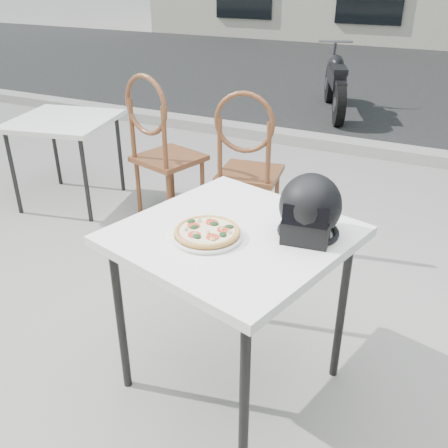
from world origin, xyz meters
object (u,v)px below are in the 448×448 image
at_px(cafe_chair_side, 160,142).
at_px(motorcycle, 335,84).
at_px(cafe_table_main, 233,247).
at_px(helmet, 310,210).
at_px(cafe_table_side, 64,126).
at_px(cafe_chair_main, 247,159).
at_px(pizza, 207,231).
at_px(plate, 207,236).

bearing_deg(cafe_chair_side, motorcycle, -79.19).
bearing_deg(cafe_table_main, helmet, 20.80).
bearing_deg(motorcycle, cafe_table_side, -128.29).
bearing_deg(cafe_chair_main, motorcycle, -92.74).
height_order(helmet, cafe_chair_main, cafe_chair_main).
height_order(cafe_table_main, pizza, pizza).
bearing_deg(helmet, plate, -158.38).
bearing_deg(cafe_table_main, cafe_table_side, 148.90).
xyz_separation_m(plate, motorcycle, (-0.83, 5.14, -0.44)).
bearing_deg(cafe_chair_main, cafe_table_side, -5.71).
height_order(helmet, motorcycle, helmet).
bearing_deg(motorcycle, cafe_chair_main, -105.04).
relative_size(cafe_chair_side, motorcycle, 0.68).
xyz_separation_m(cafe_table_main, helmet, (0.28, 0.11, 0.19)).
relative_size(pizza, cafe_table_side, 0.37).
bearing_deg(plate, motorcycle, 99.16).
bearing_deg(pizza, cafe_table_main, 52.79).
relative_size(cafe_table_main, motorcycle, 0.62).
distance_m(cafe_table_main, helmet, 0.36).
relative_size(cafe_chair_main, cafe_chair_side, 0.95).
bearing_deg(cafe_chair_side, plate, 144.94).
height_order(cafe_table_side, motorcycle, motorcycle).
bearing_deg(helmet, pizza, -158.40).
xyz_separation_m(cafe_chair_side, motorcycle, (0.31, 3.75, -0.25)).
bearing_deg(cafe_chair_side, pizza, 144.95).
height_order(cafe_chair_main, motorcycle, cafe_chair_main).
distance_m(plate, cafe_chair_side, 1.81).
relative_size(helmet, cafe_chair_side, 0.26).
xyz_separation_m(cafe_chair_main, cafe_chair_side, (-0.68, -0.04, 0.03)).
xyz_separation_m(plate, pizza, (0.00, 0.00, 0.02)).
relative_size(cafe_table_main, plate, 3.06).
distance_m(cafe_chair_main, motorcycle, 3.73).
height_order(plate, helmet, helmet).
height_order(plate, pizza, pizza).
height_order(pizza, cafe_chair_side, cafe_chair_side).
distance_m(helmet, cafe_chair_main, 1.51).
height_order(plate, motorcycle, motorcycle).
xyz_separation_m(cafe_table_main, cafe_chair_side, (-1.21, 1.30, -0.11)).
height_order(cafe_chair_main, cafe_chair_side, cafe_chair_side).
distance_m(pizza, cafe_chair_side, 1.81).
xyz_separation_m(plate, cafe_table_side, (-2.02, 1.36, -0.17)).
bearing_deg(cafe_chair_main, cafe_chair_side, -4.91).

